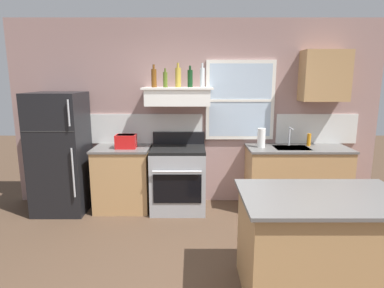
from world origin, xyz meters
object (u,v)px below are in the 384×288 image
at_px(bottle_amber_wine, 154,78).
at_px(dish_soap_bottle, 309,140).
at_px(kitchen_island, 321,245).
at_px(bottle_clear_tall, 202,77).
at_px(bottle_olive_oil_square, 165,79).
at_px(toaster, 126,141).
at_px(refrigerator, 60,153).
at_px(paper_towel_roll, 261,138).
at_px(bottle_champagne_gold_foil, 178,77).
at_px(stove_range, 178,178).
at_px(bottle_dark_green_wine, 190,78).

xyz_separation_m(bottle_amber_wine, dish_soap_bottle, (2.20, 0.08, -0.87)).
bearing_deg(kitchen_island, dish_soap_bottle, 74.19).
xyz_separation_m(bottle_amber_wine, kitchen_island, (1.63, -1.94, -1.42)).
bearing_deg(bottle_clear_tall, bottle_olive_oil_square, -175.87).
relative_size(toaster, kitchen_island, 0.21).
height_order(bottle_amber_wine, kitchen_island, bottle_amber_wine).
bearing_deg(bottle_clear_tall, kitchen_island, -63.69).
height_order(refrigerator, bottle_amber_wine, bottle_amber_wine).
distance_m(bottle_olive_oil_square, paper_towel_roll, 1.56).
relative_size(bottle_olive_oil_square, kitchen_island, 0.18).
distance_m(bottle_champagne_gold_foil, kitchen_island, 2.79).
bearing_deg(bottle_clear_tall, bottle_champagne_gold_foil, 171.94).
distance_m(stove_range, bottle_clear_tall, 1.46).
xyz_separation_m(bottle_amber_wine, paper_towel_roll, (1.49, -0.02, -0.83)).
distance_m(toaster, bottle_amber_wine, 0.96).
relative_size(bottle_champagne_gold_foil, bottle_clear_tall, 1.01).
relative_size(bottle_amber_wine, bottle_champagne_gold_foil, 0.93).
bearing_deg(refrigerator, bottle_amber_wine, 3.34).
bearing_deg(bottle_champagne_gold_foil, bottle_amber_wine, -166.91).
bearing_deg(bottle_olive_oil_square, dish_soap_bottle, 2.54).
distance_m(bottle_olive_oil_square, dish_soap_bottle, 2.22).
relative_size(toaster, dish_soap_bottle, 1.65).
bearing_deg(bottle_amber_wine, refrigerator, -176.66).
xyz_separation_m(stove_range, bottle_dark_green_wine, (0.17, 0.13, 1.40)).
xyz_separation_m(bottle_amber_wine, bottle_dark_green_wine, (0.49, 0.07, -0.01)).
relative_size(refrigerator, dish_soap_bottle, 9.34).
bearing_deg(paper_towel_roll, bottle_olive_oil_square, 179.60).
height_order(refrigerator, bottle_olive_oil_square, bottle_olive_oil_square).
relative_size(toaster, bottle_clear_tall, 0.91).
relative_size(bottle_champagne_gold_foil, dish_soap_bottle, 1.83).
bearing_deg(bottle_clear_tall, refrigerator, -176.95).
height_order(refrigerator, toaster, refrigerator).
xyz_separation_m(stove_range, bottle_clear_tall, (0.34, 0.08, 1.42)).
xyz_separation_m(toaster, paper_towel_roll, (1.90, 0.05, 0.04)).
xyz_separation_m(bottle_amber_wine, bottle_clear_tall, (0.66, 0.03, 0.01)).
bearing_deg(paper_towel_roll, dish_soap_bottle, 8.04).
distance_m(toaster, bottle_champagne_gold_foil, 1.15).
height_order(paper_towel_roll, kitchen_island, paper_towel_roll).
bearing_deg(kitchen_island, bottle_olive_oil_square, 127.42).
xyz_separation_m(bottle_olive_oil_square, dish_soap_bottle, (2.05, 0.09, -0.85)).
bearing_deg(stove_range, bottle_clear_tall, 13.84).
height_order(bottle_olive_oil_square, paper_towel_roll, bottle_olive_oil_square).
distance_m(bottle_amber_wine, bottle_olive_oil_square, 0.16).
distance_m(dish_soap_bottle, kitchen_island, 2.17).
xyz_separation_m(stove_range, dish_soap_bottle, (1.88, 0.14, 0.54)).
bearing_deg(bottle_champagne_gold_foil, kitchen_island, -57.03).
height_order(refrigerator, dish_soap_bottle, refrigerator).
bearing_deg(stove_range, bottle_olive_oil_square, 164.40).
bearing_deg(paper_towel_roll, kitchen_island, -85.94).
bearing_deg(refrigerator, paper_towel_roll, 1.22).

